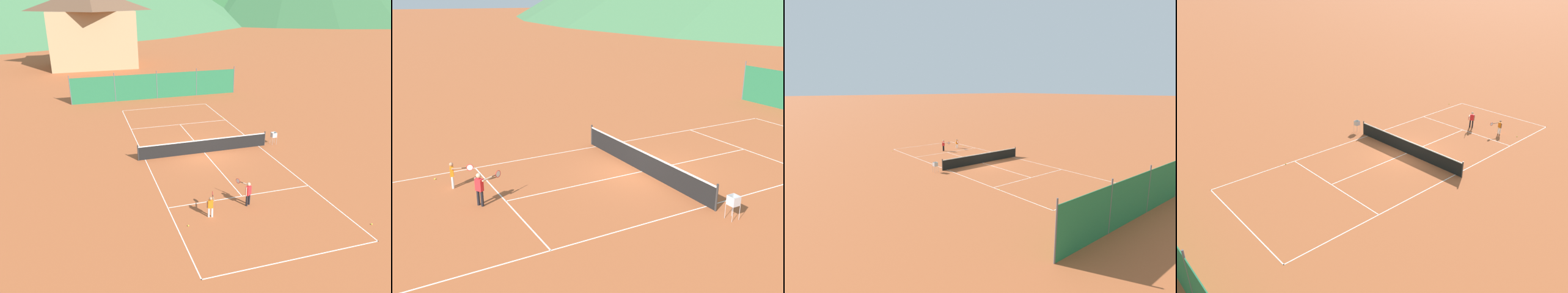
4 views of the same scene
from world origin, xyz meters
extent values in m
plane|color=#A8542D|center=(0.00, 0.00, 0.00)|extent=(600.00, 600.00, 0.00)
cube|color=white|center=(0.00, 11.90, 0.00)|extent=(8.25, 0.05, 0.01)
cube|color=white|center=(0.00, -11.90, 0.00)|extent=(8.25, 0.05, 0.01)
cube|color=white|center=(-4.10, 0.00, 0.00)|extent=(0.05, 23.85, 0.01)
cube|color=white|center=(4.10, 0.00, 0.00)|extent=(0.05, 23.85, 0.01)
cube|color=white|center=(0.00, 6.40, 0.00)|extent=(8.20, 0.05, 0.01)
cube|color=white|center=(0.00, -6.40, 0.00)|extent=(8.20, 0.05, 0.01)
cube|color=white|center=(0.00, 0.00, 0.00)|extent=(0.05, 12.80, 0.01)
cylinder|color=#2D2D2D|center=(-4.55, 0.00, 0.53)|extent=(0.08, 0.08, 1.06)
cylinder|color=#2D2D2D|center=(4.55, 0.00, 0.53)|extent=(0.08, 0.08, 1.06)
cube|color=black|center=(0.00, 0.00, 0.46)|extent=(9.10, 0.02, 0.91)
cube|color=white|center=(0.00, 0.00, 0.93)|extent=(9.10, 0.04, 0.06)
cube|color=#236B42|center=(0.00, 15.50, 1.30)|extent=(17.20, 0.04, 2.60)
cylinder|color=#59595E|center=(0.00, 15.50, 1.45)|extent=(0.08, 0.08, 2.90)
cylinder|color=#59595E|center=(4.30, 15.50, 1.45)|extent=(0.08, 0.08, 2.90)
cylinder|color=#59595E|center=(8.60, 15.50, 1.45)|extent=(0.08, 0.08, 2.90)
cylinder|color=white|center=(-2.39, -7.80, 0.26)|extent=(0.09, 0.09, 0.51)
cylinder|color=white|center=(-2.23, -7.85, 0.26)|extent=(0.09, 0.09, 0.51)
cube|color=orange|center=(-2.31, -7.83, 0.71)|extent=(0.28, 0.20, 0.40)
sphere|color=#A37556|center=(-2.31, -7.83, 1.01)|extent=(0.16, 0.16, 0.16)
cylinder|color=#A37556|center=(-2.46, -7.79, 0.71)|extent=(0.06, 0.06, 0.40)
cylinder|color=#A37556|center=(-2.11, -7.67, 0.87)|extent=(0.16, 0.40, 0.06)
cylinder|color=black|center=(-2.03, -7.39, 0.87)|extent=(0.07, 0.18, 0.03)
torus|color=red|center=(-1.97, -7.17, 0.87)|extent=(0.09, 0.28, 0.28)
cylinder|color=silver|center=(-1.97, -7.17, 0.87)|extent=(0.07, 0.24, 0.25)
cylinder|color=black|center=(-0.18, -7.39, 0.31)|extent=(0.11, 0.11, 0.61)
cylinder|color=black|center=(-0.01, -7.29, 0.31)|extent=(0.11, 0.11, 0.61)
cube|color=red|center=(-0.09, -7.34, 0.85)|extent=(0.34, 0.29, 0.47)
sphere|color=tan|center=(-0.09, -7.34, 1.21)|extent=(0.19, 0.19, 0.19)
cylinder|color=tan|center=(-0.26, -7.43, 0.85)|extent=(0.07, 0.07, 0.47)
cylinder|color=tan|center=(-0.05, -7.04, 1.03)|extent=(0.29, 0.45, 0.07)
cylinder|color=black|center=(-0.21, -6.74, 1.03)|extent=(0.13, 0.20, 0.03)
torus|color=red|center=(-0.33, -6.52, 1.03)|extent=(0.16, 0.26, 0.28)
cylinder|color=silver|center=(-0.33, -6.52, 1.03)|extent=(0.12, 0.22, 0.25)
sphere|color=#CCE033|center=(4.07, 7.06, 0.03)|extent=(0.07, 0.07, 0.07)
sphere|color=#CCE033|center=(-3.57, -8.30, 0.03)|extent=(0.07, 0.07, 0.07)
sphere|color=#CCE033|center=(4.74, -10.75, 0.03)|extent=(0.07, 0.07, 0.07)
cylinder|color=#B7B7BC|center=(5.13, -0.13, 0.28)|extent=(0.02, 0.02, 0.55)
cylinder|color=#B7B7BC|center=(5.47, -0.13, 0.28)|extent=(0.02, 0.02, 0.55)
cylinder|color=#B7B7BC|center=(5.13, 0.21, 0.28)|extent=(0.02, 0.02, 0.55)
cylinder|color=#B7B7BC|center=(5.47, 0.21, 0.28)|extent=(0.02, 0.02, 0.55)
cube|color=#B7B7BC|center=(5.30, 0.04, 0.56)|extent=(0.34, 0.34, 0.02)
cube|color=#B7B7BC|center=(5.30, -0.13, 0.72)|extent=(0.34, 0.02, 0.34)
cube|color=#B7B7BC|center=(5.30, 0.21, 0.72)|extent=(0.34, 0.02, 0.34)
cube|color=#B7B7BC|center=(5.13, 0.04, 0.72)|extent=(0.02, 0.34, 0.34)
cube|color=#B7B7BC|center=(5.47, 0.04, 0.72)|extent=(0.02, 0.34, 0.34)
sphere|color=#CCE033|center=(5.36, 0.13, 0.60)|extent=(0.07, 0.07, 0.07)
sphere|color=#CCE033|center=(5.39, 0.14, 0.60)|extent=(0.07, 0.07, 0.07)
sphere|color=#CCE033|center=(5.20, 0.11, 0.60)|extent=(0.07, 0.07, 0.07)
sphere|color=#CCE033|center=(5.42, -0.09, 0.60)|extent=(0.07, 0.07, 0.07)
sphere|color=#CCE033|center=(5.31, 0.08, 0.60)|extent=(0.07, 0.07, 0.07)
sphere|color=#CCE033|center=(5.17, -0.01, 0.60)|extent=(0.07, 0.07, 0.07)
sphere|color=#CCE033|center=(5.24, 0.06, 0.66)|extent=(0.07, 0.07, 0.07)
sphere|color=#CCE033|center=(5.28, 0.07, 0.66)|extent=(0.07, 0.07, 0.07)
sphere|color=#CCE033|center=(5.38, -0.05, 0.66)|extent=(0.07, 0.07, 0.07)
sphere|color=#CCE033|center=(5.17, -0.05, 0.66)|extent=(0.07, 0.07, 0.07)
sphere|color=#CCE033|center=(5.44, 0.16, 0.66)|extent=(0.07, 0.07, 0.07)
sphere|color=#CCE033|center=(5.27, 0.17, 0.66)|extent=(0.07, 0.07, 0.07)
sphere|color=#CCE033|center=(5.27, -0.01, 0.71)|extent=(0.07, 0.07, 0.07)
camera|label=1|loc=(-7.76, -22.90, 10.12)|focal=35.00mm
camera|label=2|loc=(15.45, -11.46, 7.45)|focal=42.00mm
camera|label=3|loc=(18.29, 22.67, 7.27)|focal=28.00mm
camera|label=4|loc=(-16.01, 17.49, 11.28)|focal=35.00mm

